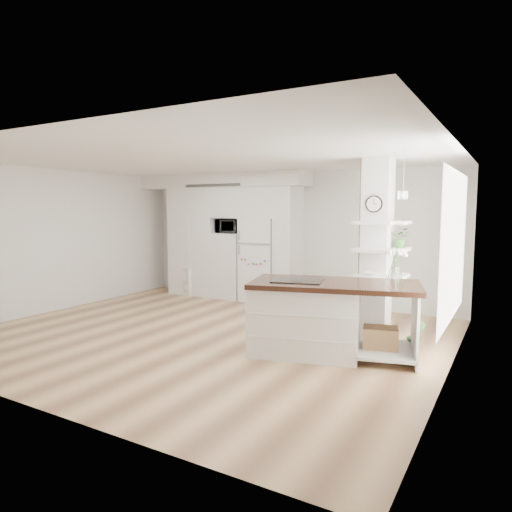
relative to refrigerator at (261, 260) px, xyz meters
The scene contains 14 objects.
floor 2.87m from the refrigerator, 78.93° to the right, with size 7.00×6.00×0.01m, color tan.
room 2.90m from the refrigerator, 78.93° to the right, with size 7.04×6.04×2.72m.
cabinet_wall 1.12m from the refrigerator, behind, with size 4.00×0.71×2.70m.
refrigerator is the anchor object (origin of this frame).
column 3.33m from the refrigerator, 28.14° to the right, with size 0.69×0.90×2.70m.
window 4.70m from the refrigerator, 30.76° to the right, with size 2.40×2.40×0.00m, color white.
pendant_light 3.59m from the refrigerator, 48.71° to the right, with size 0.12×0.12×0.10m, color white.
kitchen_island 3.61m from the refrigerator, 49.18° to the right, with size 2.39×1.57×1.56m.
bookshelf 1.90m from the refrigerator, behind, with size 0.60×0.46×0.62m.
floor_plant_a 4.09m from the refrigerator, 29.09° to the right, with size 0.24×0.20×0.44m, color #316C2B.
floor_plant_b 2.69m from the refrigerator, ahead, with size 0.24×0.24×0.42m, color #316C2B.
microwave 1.02m from the refrigerator, behind, with size 0.54×0.37×0.30m, color #2D2D2D.
shelf_plant 3.51m from the refrigerator, 23.68° to the right, with size 0.27×0.23×0.30m, color #316C2B.
decor_bowl 3.34m from the refrigerator, 32.27° to the right, with size 0.22×0.22×0.05m, color white.
Camera 1 is at (4.13, -5.65, 1.96)m, focal length 32.00 mm.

